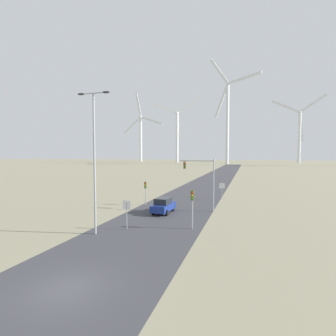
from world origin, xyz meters
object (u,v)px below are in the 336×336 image
traffic_light_post_near_right (192,201)px  wind_turbine_right (300,130)px  car_approaching (163,205)px  wind_turbine_center (227,115)px  wind_turbine_far_left (141,133)px  streetlamp (94,149)px  stop_sign_near (127,209)px  stop_sign_far (222,188)px  traffic_light_mast_overhead (202,174)px  traffic_light_post_near_left (145,188)px  wind_turbine_left (177,131)px

traffic_light_post_near_right → wind_turbine_right: bearing=78.0°
car_approaching → wind_turbine_right: size_ratio=0.08×
traffic_light_post_near_right → wind_turbine_center: bearing=93.2°
wind_turbine_far_left → wind_turbine_right: (132.18, -1.67, -1.17)m
streetlamp → stop_sign_near: size_ratio=4.53×
stop_sign_far → car_approaching: bearing=-118.1°
stop_sign_far → traffic_light_post_near_right: size_ratio=0.71×
traffic_light_mast_overhead → car_approaching: size_ratio=1.54×
stop_sign_far → wind_turbine_center: 144.97m
stop_sign_near → car_approaching: bearing=81.4°
traffic_light_mast_overhead → wind_turbine_center: 152.60m
wind_turbine_center → wind_turbine_right: size_ratio=1.40×
traffic_light_post_near_left → traffic_light_post_near_right: size_ratio=0.89×
stop_sign_near → traffic_light_post_near_right: size_ratio=0.75×
streetlamp → traffic_light_mast_overhead: (7.37, 12.04, -2.96)m
traffic_light_post_near_left → car_approaching: bearing=-45.2°
traffic_light_post_near_left → wind_turbine_left: wind_turbine_left is taller
wind_turbine_far_left → streetlamp: bearing=-68.1°
stop_sign_far → traffic_light_post_near_right: traffic_light_post_near_right is taller
stop_sign_near → traffic_light_mast_overhead: (5.34, 9.99, 2.64)m
stop_sign_far → wind_turbine_far_left: bearing=116.4°
stop_sign_far → wind_turbine_center: (-9.99, 141.16, 31.49)m
streetlamp → car_approaching: size_ratio=2.94×
traffic_light_post_near_left → traffic_light_post_near_right: (8.50, -9.38, 0.29)m
traffic_light_post_near_left → stop_sign_near: bearing=-76.6°
car_approaching → wind_turbine_left: 186.68m
traffic_light_post_near_right → wind_turbine_center: size_ratio=0.05×
traffic_light_post_near_right → wind_turbine_left: (-51.08, 184.68, 22.72)m
stop_sign_far → traffic_light_post_near_left: traffic_light_post_near_left is taller
stop_sign_near → traffic_light_post_near_left: (-2.69, 11.34, 0.47)m
stop_sign_near → wind_turbine_center: (-2.99, 159.63, 31.39)m
wind_turbine_right → stop_sign_far: bearing=-102.7°
car_approaching → wind_turbine_far_left: size_ratio=0.07×
wind_turbine_far_left → wind_turbine_center: (81.07, -42.37, 7.19)m
streetlamp → traffic_light_mast_overhead: streetlamp is taller
stop_sign_far → wind_turbine_left: size_ratio=0.05×
stop_sign_near → car_approaching: 7.64m
traffic_light_mast_overhead → wind_turbine_center: (-8.33, 149.64, 28.75)m
car_approaching → wind_turbine_center: wind_turbine_center is taller
traffic_light_post_near_right → wind_turbine_far_left: (-89.87, 200.04, 23.44)m
car_approaching → traffic_light_mast_overhead: bearing=30.8°
wind_turbine_left → traffic_light_post_near_right: bearing=-74.5°
wind_turbine_center → car_approaching: bearing=-88.4°
stop_sign_far → wind_turbine_far_left: 206.32m
traffic_light_post_near_right → wind_turbine_left: bearing=105.5°
traffic_light_post_near_left → stop_sign_far: bearing=36.3°
stop_sign_near → traffic_light_post_near_right: (5.80, 1.96, 0.76)m
traffic_light_post_near_left → traffic_light_mast_overhead: 8.43m
streetlamp → wind_turbine_far_left: bearing=111.9°
wind_turbine_far_left → traffic_light_post_near_right: bearing=-65.8°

